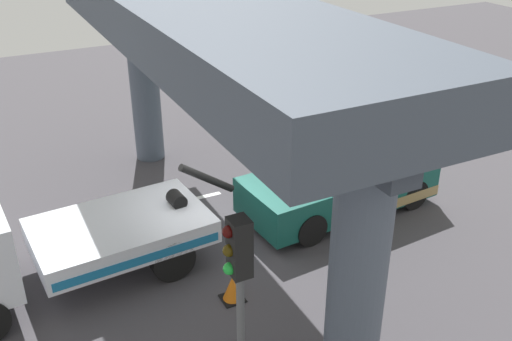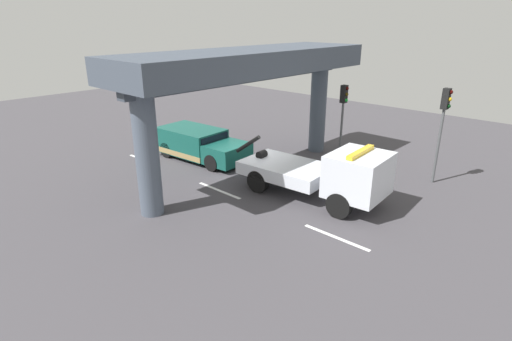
# 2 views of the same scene
# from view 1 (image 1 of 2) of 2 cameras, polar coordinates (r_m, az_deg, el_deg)

# --- Properties ---
(ground_plane) EXTENTS (60.00, 40.00, 0.10)m
(ground_plane) POSITION_cam_1_polar(r_m,az_deg,el_deg) (14.38, -4.74, -7.37)
(ground_plane) COLOR #423F44
(lane_stripe_west) EXTENTS (2.60, 0.16, 0.01)m
(lane_stripe_west) POSITION_cam_1_polar(r_m,az_deg,el_deg) (18.66, 9.81, 0.96)
(lane_stripe_west) COLOR silver
(lane_stripe_west) RESTS_ON ground
(lane_stripe_mid) EXTENTS (2.60, 0.16, 0.01)m
(lane_stripe_mid) POSITION_cam_1_polar(r_m,az_deg,el_deg) (16.16, -7.78, -3.17)
(lane_stripe_mid) COLOR silver
(lane_stripe_mid) RESTS_ON ground
(tow_truck_white) EXTENTS (7.32, 2.82, 2.46)m
(tow_truck_white) POSITION_cam_1_polar(r_m,az_deg,el_deg) (13.00, -21.31, -6.84)
(tow_truck_white) COLOR silver
(tow_truck_white) RESTS_ON ground
(towed_van_green) EXTENTS (5.34, 2.55, 1.58)m
(towed_van_green) POSITION_cam_1_polar(r_m,az_deg,el_deg) (15.64, 8.89, -1.08)
(towed_van_green) COLOR #145147
(towed_van_green) RESTS_ON ground
(overpass_structure) EXTENTS (3.60, 12.97, 5.85)m
(overpass_structure) POSITION_cam_1_polar(r_m,az_deg,el_deg) (12.41, -4.40, 12.37)
(overpass_structure) COLOR #4C5666
(overpass_structure) RESTS_ON ground
(traffic_light_near) EXTENTS (0.39, 0.32, 3.93)m
(traffic_light_near) POSITION_cam_1_polar(r_m,az_deg,el_deg) (8.35, -1.70, -11.03)
(traffic_light_near) COLOR #515456
(traffic_light_near) RESTS_ON ground
(traffic_cone_orange) EXTENTS (0.47, 0.47, 0.56)m
(traffic_cone_orange) POSITION_cam_1_polar(r_m,az_deg,el_deg) (12.48, -2.34, -11.54)
(traffic_cone_orange) COLOR orange
(traffic_cone_orange) RESTS_ON ground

